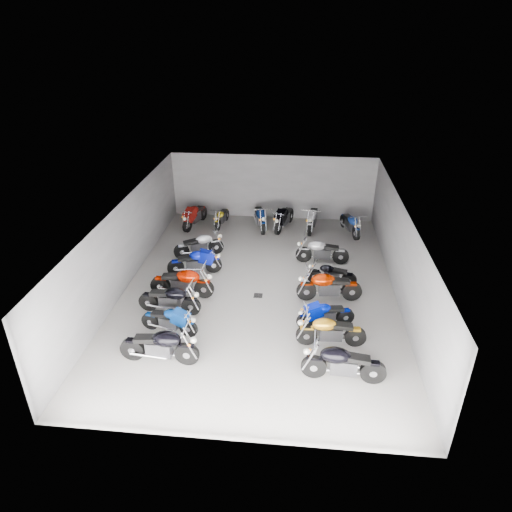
% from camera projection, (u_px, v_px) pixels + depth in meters
% --- Properties ---
extents(ground, '(14.00, 14.00, 0.00)m').
position_uv_depth(ground, '(259.00, 289.00, 17.13)').
color(ground, gray).
rests_on(ground, ground).
extents(wall_back, '(10.00, 0.10, 3.20)m').
position_uv_depth(wall_back, '(273.00, 187.00, 22.57)').
color(wall_back, slate).
rests_on(wall_back, ground).
extents(wall_left, '(0.10, 14.00, 3.20)m').
position_uv_depth(wall_left, '(125.00, 245.00, 16.83)').
color(wall_left, slate).
rests_on(wall_left, ground).
extents(wall_right, '(0.10, 14.00, 3.20)m').
position_uv_depth(wall_right, '(402.00, 257.00, 15.96)').
color(wall_right, slate).
rests_on(wall_right, ground).
extents(ceiling, '(10.00, 14.00, 0.04)m').
position_uv_depth(ceiling, '(260.00, 209.00, 15.64)').
color(ceiling, black).
rests_on(ceiling, wall_back).
extents(drain_grate, '(0.32, 0.32, 0.01)m').
position_uv_depth(drain_grate, '(258.00, 296.00, 16.69)').
color(drain_grate, black).
rests_on(drain_grate, ground).
extents(motorcycle_left_a, '(2.38, 0.48, 1.05)m').
position_uv_depth(motorcycle_left_a, '(160.00, 346.00, 13.24)').
color(motorcycle_left_a, black).
rests_on(motorcycle_left_a, ground).
extents(motorcycle_left_b, '(1.94, 0.56, 0.86)m').
position_uv_depth(motorcycle_left_b, '(170.00, 320.00, 14.53)').
color(motorcycle_left_b, black).
rests_on(motorcycle_left_b, ground).
extents(motorcycle_left_c, '(2.21, 0.48, 0.97)m').
position_uv_depth(motorcycle_left_c, '(170.00, 299.00, 15.51)').
color(motorcycle_left_c, black).
rests_on(motorcycle_left_c, ground).
extents(motorcycle_left_d, '(2.36, 0.48, 1.04)m').
position_uv_depth(motorcycle_left_d, '(183.00, 282.00, 16.44)').
color(motorcycle_left_d, black).
rests_on(motorcycle_left_d, ground).
extents(motorcycle_left_e, '(2.12, 0.69, 0.95)m').
position_uv_depth(motorcycle_left_e, '(195.00, 262.00, 17.91)').
color(motorcycle_left_e, black).
rests_on(motorcycle_left_e, ground).
extents(motorcycle_left_f, '(2.01, 0.99, 0.94)m').
position_uv_depth(motorcycle_left_f, '(199.00, 245.00, 19.26)').
color(motorcycle_left_f, black).
rests_on(motorcycle_left_f, ground).
extents(motorcycle_right_a, '(2.35, 0.48, 1.03)m').
position_uv_depth(motorcycle_right_a, '(343.00, 363.00, 12.57)').
color(motorcycle_right_a, black).
rests_on(motorcycle_right_a, ground).
extents(motorcycle_right_b, '(2.16, 0.45, 0.95)m').
position_uv_depth(motorcycle_right_b, '(330.00, 331.00, 13.95)').
color(motorcycle_right_b, black).
rests_on(motorcycle_right_b, ground).
extents(motorcycle_right_c, '(1.91, 0.66, 0.86)m').
position_uv_depth(motorcycle_right_c, '(325.00, 315.00, 14.82)').
color(motorcycle_right_c, black).
rests_on(motorcycle_right_c, ground).
extents(motorcycle_right_d, '(2.34, 0.52, 1.03)m').
position_uv_depth(motorcycle_right_d, '(329.00, 286.00, 16.20)').
color(motorcycle_right_d, black).
rests_on(motorcycle_right_d, ground).
extents(motorcycle_right_e, '(1.88, 0.44, 0.83)m').
position_uv_depth(motorcycle_right_e, '(331.00, 274.00, 17.19)').
color(motorcycle_right_e, black).
rests_on(motorcycle_right_e, ground).
extents(motorcycle_right_f, '(2.19, 0.43, 0.96)m').
position_uv_depth(motorcycle_right_f, '(322.00, 251.00, 18.72)').
color(motorcycle_right_f, black).
rests_on(motorcycle_right_f, ground).
extents(motorcycle_back_a, '(0.75, 2.23, 1.00)m').
position_uv_depth(motorcycle_back_a, '(195.00, 216.00, 22.06)').
color(motorcycle_back_a, black).
rests_on(motorcycle_back_a, ground).
extents(motorcycle_back_b, '(0.46, 1.85, 0.82)m').
position_uv_depth(motorcycle_back_b, '(222.00, 217.00, 22.16)').
color(motorcycle_back_b, black).
rests_on(motorcycle_back_b, ground).
extents(motorcycle_back_c, '(0.73, 2.30, 1.03)m').
position_uv_depth(motorcycle_back_c, '(260.00, 217.00, 21.85)').
color(motorcycle_back_c, black).
rests_on(motorcycle_back_c, ground).
extents(motorcycle_back_d, '(0.85, 2.24, 1.01)m').
position_uv_depth(motorcycle_back_d, '(284.00, 218.00, 21.81)').
color(motorcycle_back_d, black).
rests_on(motorcycle_back_d, ground).
extents(motorcycle_back_e, '(0.55, 2.31, 1.02)m').
position_uv_depth(motorcycle_back_e, '(312.00, 218.00, 21.72)').
color(motorcycle_back_e, black).
rests_on(motorcycle_back_e, ground).
extents(motorcycle_back_f, '(0.79, 2.06, 0.93)m').
position_uv_depth(motorcycle_back_f, '(351.00, 224.00, 21.29)').
color(motorcycle_back_f, black).
rests_on(motorcycle_back_f, ground).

